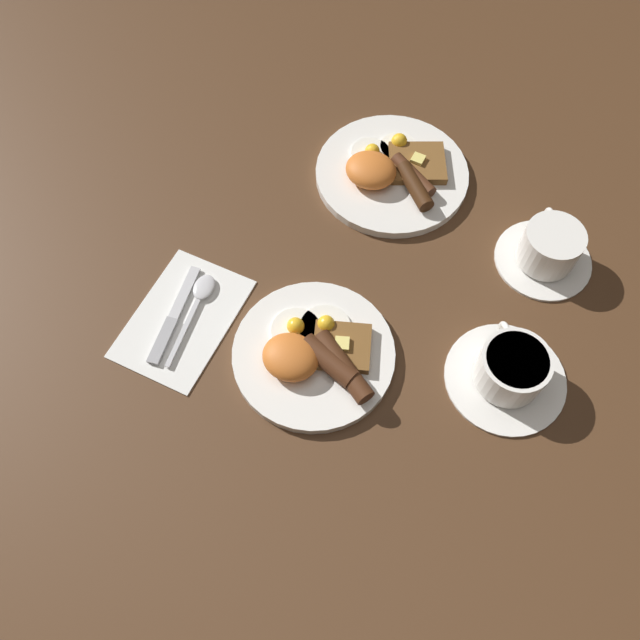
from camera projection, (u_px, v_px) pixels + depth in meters
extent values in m
plane|color=#4C301C|center=(314.00, 356.00, 0.89)|extent=(3.00, 3.00, 0.00)
cylinder|color=white|center=(314.00, 354.00, 0.88)|extent=(0.23, 0.23, 0.01)
cylinder|color=white|center=(296.00, 331.00, 0.89)|extent=(0.07, 0.07, 0.01)
sphere|color=yellow|center=(296.00, 326.00, 0.88)|extent=(0.03, 0.03, 0.03)
cylinder|color=white|center=(323.00, 327.00, 0.89)|extent=(0.07, 0.07, 0.01)
sphere|color=yellow|center=(325.00, 323.00, 0.88)|extent=(0.03, 0.03, 0.03)
ellipsoid|color=orange|center=(291.00, 357.00, 0.85)|extent=(0.08, 0.07, 0.04)
cylinder|color=#462514|center=(343.00, 367.00, 0.85)|extent=(0.11, 0.08, 0.03)
cylinder|color=#482614|center=(329.00, 361.00, 0.85)|extent=(0.09, 0.05, 0.03)
cube|color=brown|center=(342.00, 347.00, 0.87)|extent=(0.10, 0.09, 0.01)
cube|color=#F4E072|center=(342.00, 344.00, 0.86)|extent=(0.03, 0.03, 0.01)
cylinder|color=white|center=(392.00, 174.00, 1.04)|extent=(0.25, 0.25, 0.01)
cylinder|color=white|center=(371.00, 153.00, 1.04)|extent=(0.07, 0.07, 0.01)
sphere|color=yellow|center=(372.00, 151.00, 1.03)|extent=(0.02, 0.02, 0.02)
cylinder|color=white|center=(399.00, 147.00, 1.05)|extent=(0.06, 0.06, 0.01)
sphere|color=yellow|center=(399.00, 142.00, 1.04)|extent=(0.03, 0.03, 0.03)
ellipsoid|color=orange|center=(371.00, 170.00, 1.01)|extent=(0.08, 0.07, 0.04)
cylinder|color=#391F0D|center=(415.00, 186.00, 1.00)|extent=(0.08, 0.08, 0.03)
cylinder|color=#4A2816|center=(413.00, 176.00, 1.01)|extent=(0.09, 0.07, 0.02)
cube|color=brown|center=(417.00, 163.00, 1.03)|extent=(0.12, 0.11, 0.01)
cube|color=#F4E072|center=(418.00, 159.00, 1.02)|extent=(0.02, 0.02, 0.01)
cylinder|color=white|center=(505.00, 378.00, 0.87)|extent=(0.17, 0.17, 0.01)
cylinder|color=white|center=(512.00, 368.00, 0.84)|extent=(0.09, 0.09, 0.06)
cylinder|color=#56331E|center=(518.00, 360.00, 0.81)|extent=(0.08, 0.08, 0.00)
torus|color=white|center=(504.00, 336.00, 0.86)|extent=(0.03, 0.04, 0.04)
cylinder|color=white|center=(543.00, 259.00, 0.96)|extent=(0.15, 0.15, 0.01)
cylinder|color=white|center=(550.00, 246.00, 0.93)|extent=(0.09, 0.09, 0.06)
cylinder|color=#56331E|center=(557.00, 235.00, 0.90)|extent=(0.08, 0.08, 0.00)
torus|color=white|center=(548.00, 221.00, 0.95)|extent=(0.02, 0.04, 0.04)
cube|color=white|center=(183.00, 318.00, 0.91)|extent=(0.14, 0.21, 0.01)
cube|color=silver|center=(185.00, 292.00, 0.93)|extent=(0.03, 0.09, 0.00)
cube|color=#9E9EA3|center=(163.00, 340.00, 0.89)|extent=(0.03, 0.08, 0.01)
ellipsoid|color=silver|center=(204.00, 287.00, 0.93)|extent=(0.04, 0.05, 0.01)
cube|color=silver|center=(183.00, 333.00, 0.90)|extent=(0.02, 0.11, 0.00)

